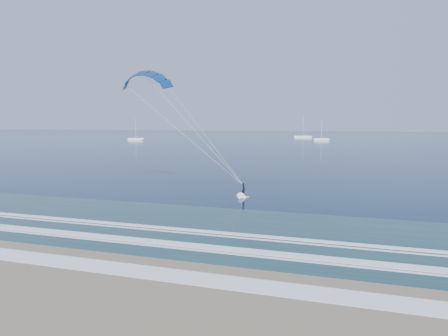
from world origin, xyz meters
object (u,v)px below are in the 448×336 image
sailboat_0 (136,139)px  sailboat_2 (321,139)px  kitesurfer_rig (194,130)px  sailboat_1 (303,137)px

sailboat_0 → sailboat_2: bearing=15.8°
kitesurfer_rig → sailboat_0: 174.37m
sailboat_1 → sailboat_2: 41.68m
sailboat_0 → sailboat_2: 100.06m
kitesurfer_rig → sailboat_0: (-93.29, 147.11, -7.71)m
sailboat_1 → sailboat_2: bearing=-70.1°
sailboat_0 → sailboat_1: (82.07, 66.49, 0.02)m
kitesurfer_rig → sailboat_2: (2.98, 174.42, -7.72)m
kitesurfer_rig → sailboat_2: bearing=89.0°
kitesurfer_rig → sailboat_1: kitesurfer_rig is taller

